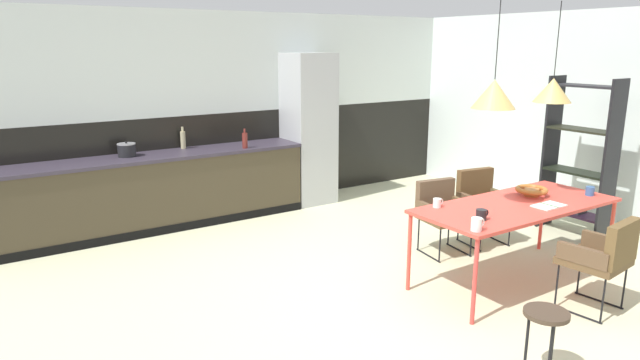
# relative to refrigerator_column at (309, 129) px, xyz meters

# --- Properties ---
(ground_plane) EXTENTS (9.16, 9.16, 0.00)m
(ground_plane) POSITION_rel_refrigerator_column_xyz_m (-0.79, -3.10, -1.04)
(ground_plane) COLOR beige
(back_wall_splashback_dark) EXTENTS (6.97, 0.12, 1.30)m
(back_wall_splashback_dark) POSITION_rel_refrigerator_column_xyz_m (-0.79, 0.36, -0.39)
(back_wall_splashback_dark) COLOR black
(back_wall_splashback_dark) RESTS_ON ground
(back_wall_panel_upper) EXTENTS (6.97, 0.12, 1.30)m
(back_wall_panel_upper) POSITION_rel_refrigerator_column_xyz_m (-0.79, 0.36, 0.91)
(back_wall_panel_upper) COLOR silver
(back_wall_panel_upper) RESTS_ON back_wall_splashback_dark
(side_wall_right) EXTENTS (0.12, 7.04, 2.60)m
(side_wall_right) POSITION_rel_refrigerator_column_xyz_m (2.64, -3.10, 0.26)
(side_wall_right) COLOR silver
(side_wall_right) RESTS_ON ground
(kitchen_counter) EXTENTS (3.83, 0.63, 0.90)m
(kitchen_counter) POSITION_rel_refrigerator_column_xyz_m (-2.22, -0.00, -0.58)
(kitchen_counter) COLOR #413826
(kitchen_counter) RESTS_ON ground
(refrigerator_column) EXTENTS (0.60, 0.60, 2.07)m
(refrigerator_column) POSITION_rel_refrigerator_column_xyz_m (0.00, 0.00, 0.00)
(refrigerator_column) COLOR #ADAFB2
(refrigerator_column) RESTS_ON ground
(dining_table) EXTENTS (1.99, 0.84, 0.76)m
(dining_table) POSITION_rel_refrigerator_column_xyz_m (0.14, -3.39, -0.32)
(dining_table) COLOR #E14639
(dining_table) RESTS_ON ground
(armchair_corner_seat) EXTENTS (0.55, 0.53, 0.77)m
(armchair_corner_seat) POSITION_rel_refrigerator_column_xyz_m (0.13, -2.46, -0.54)
(armchair_corner_seat) COLOR brown
(armchair_corner_seat) RESTS_ON ground
(armchair_near_window) EXTENTS (0.54, 0.52, 0.81)m
(armchair_near_window) POSITION_rel_refrigerator_column_xyz_m (0.24, -4.20, -0.51)
(armchair_near_window) COLOR brown
(armchair_near_window) RESTS_ON ground
(armchair_facing_counter) EXTENTS (0.55, 0.54, 0.82)m
(armchair_facing_counter) POSITION_rel_refrigerator_column_xyz_m (0.73, -2.47, -0.53)
(armchair_facing_counter) COLOR brown
(armchair_facing_counter) RESTS_ON ground
(fruit_bowl) EXTENTS (0.30, 0.30, 0.09)m
(fruit_bowl) POSITION_rel_refrigerator_column_xyz_m (0.48, -3.28, -0.22)
(fruit_bowl) COLOR #B2662D
(fruit_bowl) RESTS_ON dining_table
(open_book) EXTENTS (0.30, 0.19, 0.02)m
(open_book) POSITION_rel_refrigerator_column_xyz_m (0.31, -3.60, -0.27)
(open_book) COLOR white
(open_book) RESTS_ON dining_table
(mug_short_terracotta) EXTENTS (0.13, 0.09, 0.11)m
(mug_short_terracotta) POSITION_rel_refrigerator_column_xyz_m (-0.76, -3.70, -0.22)
(mug_short_terracotta) COLOR white
(mug_short_terracotta) RESTS_ON dining_table
(mug_wide_latte) EXTENTS (0.12, 0.08, 0.09)m
(mug_wide_latte) POSITION_rel_refrigerator_column_xyz_m (0.97, -3.58, -0.23)
(mug_wide_latte) COLOR #335B93
(mug_wide_latte) RESTS_ON dining_table
(mug_tall_blue) EXTENTS (0.13, 0.09, 0.09)m
(mug_tall_blue) POSITION_rel_refrigerator_column_xyz_m (-0.51, -3.53, -0.23)
(mug_tall_blue) COLOR black
(mug_tall_blue) RESTS_ON dining_table
(mug_glass_clear) EXTENTS (0.11, 0.07, 0.08)m
(mug_glass_clear) POSITION_rel_refrigerator_column_xyz_m (-0.55, -3.07, -0.24)
(mug_glass_clear) COLOR white
(mug_glass_clear) RESTS_ON dining_table
(cooking_pot) EXTENTS (0.21, 0.21, 0.18)m
(cooking_pot) POSITION_rel_refrigerator_column_xyz_m (-2.46, 0.08, -0.06)
(cooking_pot) COLOR black
(cooking_pot) RESTS_ON kitchen_counter
(bottle_oil_tall) EXTENTS (0.07, 0.07, 0.25)m
(bottle_oil_tall) POSITION_rel_refrigerator_column_xyz_m (-1.07, -0.19, -0.03)
(bottle_oil_tall) COLOR maroon
(bottle_oil_tall) RESTS_ON kitchen_counter
(bottle_wine_green) EXTENTS (0.06, 0.06, 0.28)m
(bottle_wine_green) POSITION_rel_refrigerator_column_xyz_m (-1.73, 0.21, -0.02)
(bottle_wine_green) COLOR tan
(bottle_wine_green) RESTS_ON kitchen_counter
(side_stool) EXTENTS (0.29, 0.29, 0.49)m
(side_stool) POSITION_rel_refrigerator_column_xyz_m (-1.01, -4.53, -0.60)
(side_stool) COLOR #423326
(side_stool) RESTS_ON ground
(open_shelf_unit) EXTENTS (0.30, 0.78, 1.83)m
(open_shelf_unit) POSITION_rel_refrigerator_column_xyz_m (1.87, -2.89, -0.12)
(open_shelf_unit) COLOR black
(open_shelf_unit) RESTS_ON ground
(pendant_lamp_over_table_near) EXTENTS (0.37, 0.37, 0.90)m
(pendant_lamp_over_table_near) POSITION_rel_refrigerator_column_xyz_m (-0.26, -3.36, 0.74)
(pendant_lamp_over_table_near) COLOR black
(pendant_lamp_over_table_far) EXTENTS (0.34, 0.34, 0.89)m
(pendant_lamp_over_table_far) POSITION_rel_refrigerator_column_xyz_m (0.54, -3.37, 0.73)
(pendant_lamp_over_table_far) COLOR black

